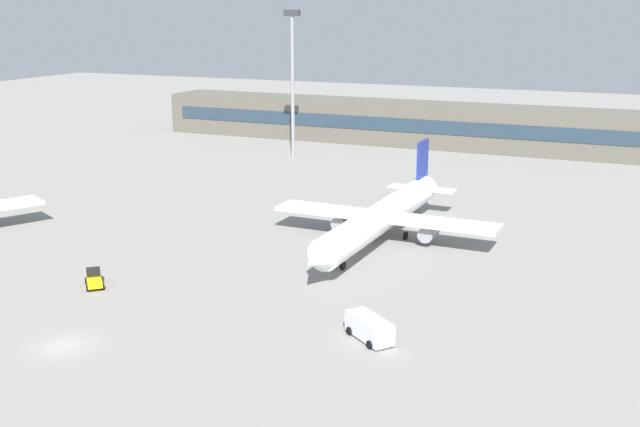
{
  "coord_description": "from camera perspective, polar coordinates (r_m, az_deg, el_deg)",
  "views": [
    {
      "loc": [
        45.22,
        -48.26,
        28.47
      ],
      "look_at": [
        7.12,
        40.0,
        3.0
      ],
      "focal_mm": 43.46,
      "sensor_mm": 36.0,
      "label": 1
    }
  ],
  "objects": [
    {
      "name": "ground_plane",
      "position": [
        103.17,
        -3.63,
        -1.21
      ],
      "size": [
        400.0,
        400.0,
        0.0
      ],
      "primitive_type": "plane",
      "color": "gray"
    },
    {
      "name": "service_van_white",
      "position": [
        69.42,
        3.66,
        -8.4
      ],
      "size": [
        5.34,
        4.76,
        2.08
      ],
      "color": "white",
      "rests_on": "ground_plane"
    },
    {
      "name": "terminal_building",
      "position": [
        168.55,
        7.59,
        6.54
      ],
      "size": [
        119.64,
        12.13,
        9.0
      ],
      "color": "#5B564C",
      "rests_on": "ground_plane"
    },
    {
      "name": "airplane_mid",
      "position": [
        97.34,
        4.52,
        -0.27
      ],
      "size": [
        29.39,
        42.23,
        10.44
      ],
      "color": "white",
      "rests_on": "ground_plane"
    },
    {
      "name": "baggage_tug_yellow",
      "position": [
        85.65,
        -16.3,
        -4.63
      ],
      "size": [
        3.55,
        3.66,
        1.75
      ],
      "color": "#F2B20C",
      "rests_on": "ground_plane"
    },
    {
      "name": "floodlight_tower_west",
      "position": [
        152.04,
        -2.04,
        10.21
      ],
      "size": [
        3.2,
        0.8,
        28.32
      ],
      "color": "gray",
      "rests_on": "ground_plane"
    }
  ]
}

